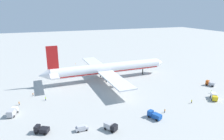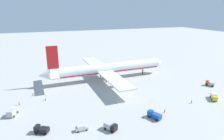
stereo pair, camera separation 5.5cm
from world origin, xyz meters
name	(u,v)px [view 1 (the left image)]	position (x,y,z in m)	size (l,w,h in m)	color
ground_plane	(109,79)	(0.00, 0.00, 0.00)	(600.00, 600.00, 0.00)	#B2B2AD
airliner	(106,69)	(-1.40, 0.09, 6.64)	(78.98, 68.23, 22.32)	white
service_truck_0	(41,129)	(-40.64, -44.96, 1.30)	(5.32, 4.49, 2.60)	black
service_truck_1	(111,126)	(-17.95, -51.70, 1.46)	(4.39, 5.18, 2.57)	black
service_truck_2	(210,83)	(48.54, -31.00, 1.40)	(3.98, 5.10, 2.78)	#BF4C14
service_truck_3	(12,112)	(-50.92, -28.24, 1.53)	(3.94, 6.31, 2.79)	white
service_truck_4	(214,96)	(36.40, -45.06, 1.48)	(5.54, 6.39, 2.67)	yellow
service_truck_5	(154,115)	(0.64, -50.36, 1.40)	(4.16, 5.93, 2.65)	#194CA5
service_van	(82,128)	(-27.53, -48.51, 1.03)	(4.38, 2.09, 1.97)	silver
baggage_cart_0	(142,63)	(36.23, 23.86, 0.74)	(1.84, 3.23, 1.34)	gray
ground_worker_0	(211,92)	(40.68, -39.35, 0.87)	(0.56, 0.56, 1.71)	#3F3F47
ground_worker_1	(192,101)	(23.54, -44.87, 0.87)	(0.55, 0.55, 1.72)	black
ground_worker_2	(165,111)	(7.10, -47.96, 0.85)	(0.43, 0.43, 1.68)	#3F3F47
ground_worker_3	(33,94)	(-43.24, -10.82, 0.82)	(0.54, 0.54, 1.62)	black
ground_worker_4	(46,99)	(-37.80, -18.43, 0.90)	(0.51, 0.51, 1.77)	navy
ground_worker_5	(19,103)	(-48.98, -19.40, 0.89)	(0.56, 0.56, 1.74)	#3F3F47
traffic_cone_0	(75,64)	(-12.23, 42.45, 0.28)	(0.36, 0.36, 0.55)	orange
traffic_cone_1	(43,73)	(-36.77, 24.72, 0.28)	(0.36, 0.36, 0.55)	orange
traffic_cone_2	(128,62)	(28.54, 32.56, 0.28)	(0.36, 0.36, 0.55)	orange
traffic_cone_3	(47,71)	(-34.28, 29.53, 0.28)	(0.36, 0.36, 0.55)	orange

